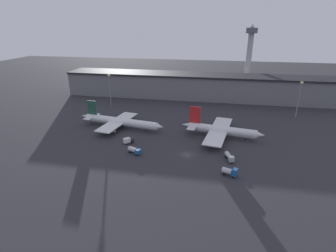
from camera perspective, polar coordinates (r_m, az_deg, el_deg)
The scene contains 11 objects.
ground at distance 111.28m, azimuth 4.18°, elevation -6.26°, with size 600.00×600.00×0.00m, color #2D2D33.
terminal_building at distance 193.34m, azimuth 7.51°, elevation 8.56°, with size 199.41×22.67×17.53m.
airplane_0 at distance 139.82m, azimuth -10.39°, elevation 0.94°, with size 48.53×31.64×13.19m.
airplane_1 at distance 129.10m, azimuth 11.44°, elevation -0.88°, with size 39.97×38.05×13.99m.
service_vehicle_0 at distance 108.95m, azimuth 13.21°, elevation -6.53°, with size 3.83×6.69×2.81m.
service_vehicle_1 at distance 98.62m, azimuth 13.34°, elevation -9.62°, with size 5.88×3.98×3.33m.
service_vehicle_2 at distance 112.12m, azimuth -7.29°, elevation -5.26°, with size 6.37×4.46×2.68m.
service_vehicle_3 at distance 121.66m, azimuth -8.64°, elevation -3.09°, with size 4.73×4.90×2.80m.
lamp_post_0 at distance 176.11m, azimuth -12.58°, elevation 8.63°, with size 1.80×1.80×21.33m.
lamp_post_1 at distance 168.80m, azimuth 26.74°, elevation 6.24°, with size 1.80×1.80×21.18m.
control_tower at distance 224.36m, azimuth 17.25°, elevation 14.91°, with size 9.00×9.00×50.98m.
Camera 1 is at (10.46, -97.85, 51.97)m, focal length 28.00 mm.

